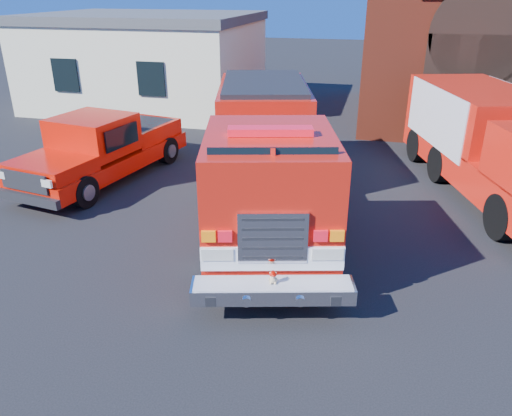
% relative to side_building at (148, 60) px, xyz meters
% --- Properties ---
extents(ground, '(100.00, 100.00, 0.00)m').
position_rel_side_building_xyz_m(ground, '(9.00, -13.00, -2.20)').
color(ground, black).
rests_on(ground, ground).
extents(parking_stripe_far, '(0.12, 3.00, 0.01)m').
position_rel_side_building_xyz_m(parking_stripe_far, '(15.50, -6.00, -2.20)').
color(parking_stripe_far, yellow).
rests_on(parking_stripe_far, ground).
extents(side_building, '(10.20, 8.20, 4.35)m').
position_rel_side_building_xyz_m(side_building, '(0.00, 0.00, 0.00)').
color(side_building, beige).
rests_on(side_building, ground).
extents(fire_engine, '(5.09, 10.18, 3.02)m').
position_rel_side_building_xyz_m(fire_engine, '(8.53, -11.30, -0.64)').
color(fire_engine, black).
rests_on(fire_engine, ground).
extents(pickup_truck, '(3.27, 6.49, 2.03)m').
position_rel_side_building_xyz_m(pickup_truck, '(3.17, -10.26, -1.24)').
color(pickup_truck, black).
rests_on(pickup_truck, ground).
extents(secondary_truck, '(4.93, 8.89, 2.76)m').
position_rel_side_building_xyz_m(secondary_truck, '(14.55, -8.60, -0.70)').
color(secondary_truck, black).
rests_on(secondary_truck, ground).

